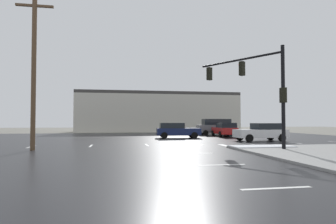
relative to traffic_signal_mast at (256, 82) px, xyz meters
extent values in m
plane|color=slate|center=(-4.71, 3.95, -4.34)|extent=(120.00, 120.00, 0.00)
cube|color=#232326|center=(-4.71, 3.95, -4.33)|extent=(44.00, 44.00, 0.02)
cube|color=white|center=(0.29, -0.05, -4.17)|extent=(4.00, 1.60, 0.06)
cube|color=silver|center=(-4.71, -10.05, -4.31)|extent=(2.00, 0.15, 0.01)
cube|color=silver|center=(-4.71, -6.05, -4.31)|extent=(2.00, 0.15, 0.01)
cube|color=silver|center=(-4.71, -2.05, -4.31)|extent=(2.00, 0.15, 0.01)
cube|color=silver|center=(-4.71, 1.95, -4.31)|extent=(2.00, 0.15, 0.01)
cube|color=silver|center=(-4.71, 5.95, -4.31)|extent=(2.00, 0.15, 0.01)
cube|color=silver|center=(-4.71, 9.95, -4.31)|extent=(2.00, 0.15, 0.01)
cube|color=silver|center=(-4.71, 13.95, -4.31)|extent=(2.00, 0.15, 0.01)
cube|color=silver|center=(-4.71, 17.95, -4.31)|extent=(2.00, 0.15, 0.01)
cube|color=silver|center=(-4.71, 21.95, -4.31)|extent=(2.00, 0.15, 0.01)
cube|color=silver|center=(-14.71, 3.95, -4.31)|extent=(0.15, 2.00, 0.01)
cube|color=silver|center=(-10.71, 3.95, -4.31)|extent=(0.15, 2.00, 0.01)
cube|color=silver|center=(-6.71, 3.95, -4.31)|extent=(0.15, 2.00, 0.01)
cube|color=silver|center=(-2.71, 3.95, -4.31)|extent=(0.15, 2.00, 0.01)
cube|color=silver|center=(1.29, 3.95, -4.31)|extent=(0.15, 2.00, 0.01)
cube|color=silver|center=(5.29, 3.95, -4.31)|extent=(0.15, 2.00, 0.01)
cube|color=silver|center=(-1.21, -0.05, -4.31)|extent=(0.45, 7.00, 0.01)
cylinder|color=black|center=(0.93, -1.51, -1.08)|extent=(0.22, 0.22, 6.23)
cylinder|color=black|center=(-0.73, 1.19, 1.63)|extent=(3.44, 5.47, 0.14)
cube|color=black|center=(-0.57, 0.92, 1.01)|extent=(0.45, 0.43, 0.95)
sphere|color=red|center=(-0.65, 1.05, 1.29)|extent=(0.20, 0.20, 0.20)
cube|color=black|center=(-2.06, 3.34, 1.01)|extent=(0.45, 0.43, 0.95)
sphere|color=red|center=(-2.14, 3.48, 1.29)|extent=(0.20, 0.20, 0.20)
cube|color=black|center=(0.93, -1.51, -1.00)|extent=(0.28, 0.36, 0.90)
cube|color=beige|center=(-1.97, 31.63, -1.27)|extent=(26.95, 8.00, 6.13)
cube|color=#3F3D3A|center=(-1.97, 31.63, 2.05)|extent=(26.95, 8.00, 0.50)
cube|color=#141E47|center=(-2.63, 11.78, -3.64)|extent=(4.63, 2.15, 0.70)
cube|color=black|center=(-3.31, 11.84, -3.01)|extent=(2.60, 1.85, 0.55)
cylinder|color=black|center=(-1.04, 12.56, -3.99)|extent=(0.68, 0.27, 0.66)
cylinder|color=black|center=(-1.18, 10.77, -3.99)|extent=(0.68, 0.27, 0.66)
cylinder|color=black|center=(-4.09, 12.80, -3.99)|extent=(0.68, 0.27, 0.66)
cylinder|color=black|center=(-4.23, 11.01, -3.99)|extent=(0.68, 0.27, 0.66)
sphere|color=white|center=(-0.39, 12.18, -3.64)|extent=(0.18, 0.18, 0.18)
sphere|color=white|center=(-0.49, 11.04, -3.64)|extent=(0.18, 0.18, 0.18)
cube|color=#B21919|center=(3.13, 13.68, -3.64)|extent=(2.14, 4.62, 0.70)
cube|color=black|center=(3.08, 13.00, -3.01)|extent=(1.84, 2.59, 0.55)
cylinder|color=black|center=(2.35, 15.27, -3.99)|extent=(0.27, 0.67, 0.66)
cylinder|color=black|center=(4.14, 15.13, -3.99)|extent=(0.27, 0.67, 0.66)
cylinder|color=black|center=(2.11, 12.22, -3.99)|extent=(0.27, 0.67, 0.66)
cylinder|color=black|center=(3.91, 12.08, -3.99)|extent=(0.27, 0.67, 0.66)
sphere|color=white|center=(2.72, 15.91, -3.64)|extent=(0.18, 0.18, 0.18)
sphere|color=white|center=(3.87, 15.83, -3.64)|extent=(0.18, 0.18, 0.18)
cube|color=slate|center=(3.43, 17.16, -3.51)|extent=(4.90, 2.20, 0.95)
cube|color=black|center=(3.43, 17.16, -2.66)|extent=(3.45, 1.97, 0.75)
cylinder|color=black|center=(5.11, 18.05, -3.99)|extent=(0.67, 0.26, 0.66)
cylinder|color=black|center=(5.01, 16.10, -3.99)|extent=(0.67, 0.26, 0.66)
cylinder|color=black|center=(1.85, 18.22, -3.99)|extent=(0.67, 0.26, 0.66)
cylinder|color=black|center=(1.75, 16.28, -3.99)|extent=(0.67, 0.26, 0.66)
sphere|color=white|center=(5.81, 17.66, -3.51)|extent=(0.18, 0.18, 0.18)
sphere|color=white|center=(5.74, 16.41, -3.51)|extent=(0.18, 0.18, 0.18)
cube|color=white|center=(3.57, 6.23, -3.64)|extent=(4.55, 1.92, 0.70)
cube|color=black|center=(4.25, 6.25, -3.01)|extent=(2.52, 1.72, 0.55)
cylinder|color=black|center=(2.07, 5.29, -3.99)|extent=(0.67, 0.24, 0.66)
cylinder|color=black|center=(2.02, 7.09, -3.99)|extent=(0.67, 0.24, 0.66)
cylinder|color=black|center=(5.13, 5.37, -3.99)|extent=(0.67, 0.24, 0.66)
cylinder|color=black|center=(5.08, 7.17, -3.99)|extent=(0.67, 0.24, 0.66)
sphere|color=white|center=(1.39, 5.59, -3.64)|extent=(0.18, 0.18, 0.18)
sphere|color=white|center=(1.36, 6.75, -3.64)|extent=(0.18, 0.18, 0.18)
cylinder|color=brown|center=(-13.89, 1.36, 0.50)|extent=(0.28, 0.28, 9.67)
cube|color=brown|center=(-13.89, 1.36, 4.53)|extent=(2.20, 0.14, 0.14)
camera|label=1|loc=(-8.83, -16.92, -2.54)|focal=30.23mm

